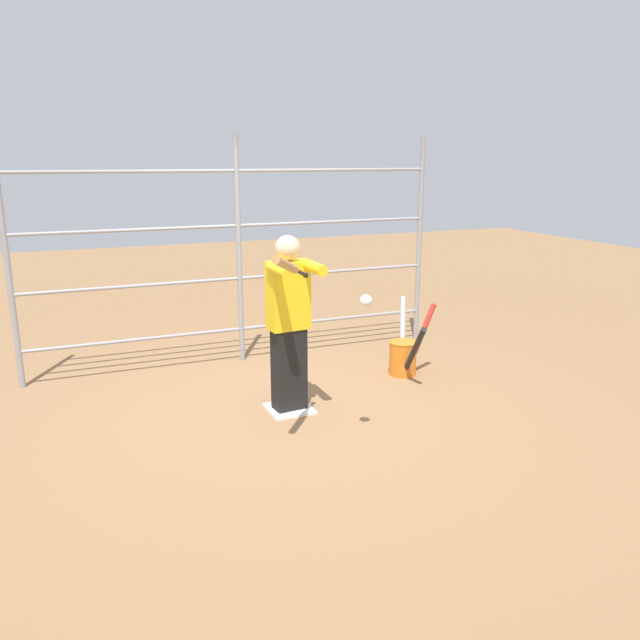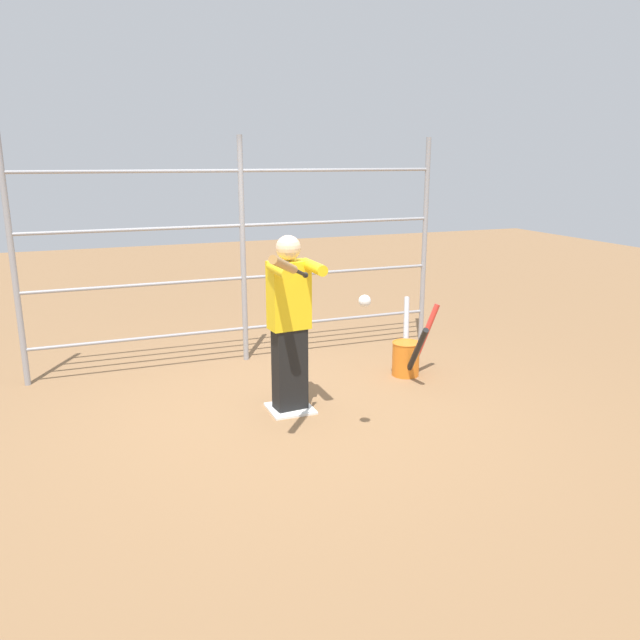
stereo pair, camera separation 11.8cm
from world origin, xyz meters
name	(u,v)px [view 1 (the left image)]	position (x,y,z in m)	size (l,w,h in m)	color
ground_plane	(290,410)	(0.00, 0.00, 0.00)	(24.00, 24.00, 0.00)	olive
home_plate	(290,409)	(0.00, 0.00, 0.01)	(0.40, 0.40, 0.02)	white
fence_backstop	(239,252)	(0.00, -1.60, 1.25)	(4.68, 0.06, 2.50)	#939399
batter	(289,319)	(0.00, 0.02, 0.87)	(0.41, 0.57, 1.62)	black
baseball_bat_swinging	(289,266)	(0.29, 0.82, 1.49)	(0.52, 0.69, 0.30)	black
softball_in_flight	(366,301)	(-0.31, 0.91, 1.20)	(0.10, 0.10, 0.10)	white
bat_bucket	(405,354)	(-1.48, -0.45, 0.23)	(0.51, 0.99, 0.78)	orange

